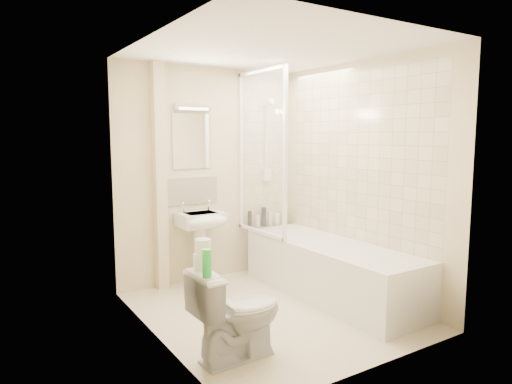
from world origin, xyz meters
TOP-DOWN VIEW (x-y plane):
  - floor at (0.00, 0.00)m, footprint 2.50×2.50m
  - wall_back at (0.00, 1.25)m, footprint 2.20×0.02m
  - wall_left at (-1.10, 0.00)m, footprint 0.02×2.50m
  - wall_right at (1.10, 0.00)m, footprint 0.02×2.50m
  - ceiling at (0.00, 0.00)m, footprint 2.20×2.50m
  - tile_back at (0.75, 1.24)m, footprint 0.70×0.01m
  - tile_right at (1.09, 0.02)m, footprint 0.01×2.10m
  - pipe_boxing at (-0.62, 1.19)m, footprint 0.12×0.12m
  - splashback at (-0.22, 1.24)m, footprint 0.60×0.02m
  - mirror at (-0.22, 1.24)m, footprint 0.46×0.01m
  - strip_light at (-0.22, 1.22)m, footprint 0.42×0.07m
  - bathtub at (0.75, 0.02)m, footprint 0.70×2.10m
  - shower_screen at (0.40, 0.80)m, footprint 0.04×0.92m
  - shower_fixture at (0.75, 1.19)m, footprint 0.10×0.16m
  - pedestal_sink at (-0.22, 1.01)m, footprint 0.48×0.46m
  - bottle_black_a at (0.48, 1.16)m, footprint 0.05×0.05m
  - bottle_white_a at (0.59, 1.16)m, footprint 0.05×0.05m
  - bottle_black_b at (0.68, 1.16)m, footprint 0.06×0.06m
  - bottle_cream at (0.77, 1.16)m, footprint 0.06×0.06m
  - bottle_white_b at (0.87, 1.16)m, footprint 0.06×0.06m
  - bottle_green at (0.99, 1.16)m, footprint 0.05×0.05m
  - toilet at (-0.72, -0.61)m, footprint 0.42×0.70m
  - toilet_roll_lower at (-0.97, -0.52)m, footprint 0.10×0.10m
  - toilet_roll_upper at (-0.96, -0.54)m, footprint 0.11×0.11m
  - green_bottle at (-1.02, -0.72)m, footprint 0.06×0.06m

SIDE VIEW (x-z plane):
  - floor at x=0.00m, z-range 0.00..0.00m
  - bathtub at x=0.75m, z-range 0.01..0.56m
  - toilet at x=-0.72m, z-range 0.00..0.70m
  - bottle_green at x=0.99m, z-range 0.55..0.64m
  - bottle_white_a at x=0.59m, z-range 0.55..0.69m
  - bottle_white_b at x=0.87m, z-range 0.55..0.69m
  - bottle_cream at x=0.77m, z-range 0.55..0.72m
  - pedestal_sink at x=-0.22m, z-range 0.19..1.11m
  - bottle_black_a at x=0.48m, z-range 0.55..0.75m
  - bottle_black_b at x=0.68m, z-range 0.55..0.78m
  - toilet_roll_lower at x=-0.97m, z-range 0.70..0.81m
  - green_bottle at x=-1.02m, z-range 0.70..0.89m
  - toilet_roll_upper at x=-0.96m, z-range 0.81..0.92m
  - splashback at x=-0.22m, z-range 0.88..1.18m
  - wall_back at x=0.00m, z-range 0.00..2.40m
  - wall_left at x=-1.10m, z-range 0.00..2.40m
  - wall_right at x=1.10m, z-range 0.00..2.40m
  - pipe_boxing at x=-0.62m, z-range 0.00..2.40m
  - tile_back at x=0.75m, z-range 0.55..2.30m
  - tile_right at x=1.09m, z-range 0.55..2.30m
  - shower_screen at x=0.40m, z-range 0.55..2.35m
  - shower_fixture at x=0.75m, z-range 1.05..2.04m
  - mirror at x=-0.22m, z-range 1.28..1.88m
  - strip_light at x=-0.22m, z-range 1.92..1.98m
  - ceiling at x=0.00m, z-range 2.39..2.41m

